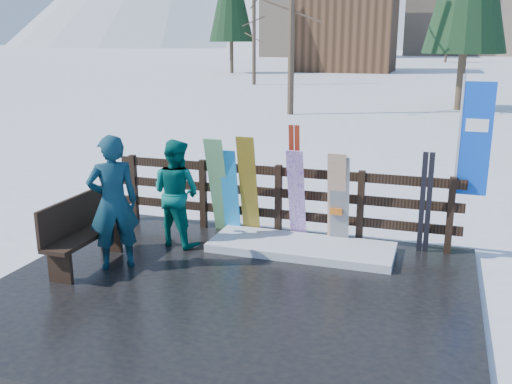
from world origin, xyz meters
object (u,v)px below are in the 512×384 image
(person_front, at_px, (113,203))
(rental_flag, at_px, (471,146))
(snowboard_4, at_px, (339,202))
(bench, at_px, (81,230))
(snowboard_3, at_px, (297,196))
(snowboard_2, at_px, (248,187))
(snowboard_0, at_px, (230,192))
(person_back, at_px, (176,193))
(snowboard_1, at_px, (218,186))
(snowboard_5, at_px, (337,200))

(person_front, bearing_deg, rental_flag, 164.02)
(snowboard_4, relative_size, person_front, 0.76)
(bench, relative_size, snowboard_3, 0.98)
(snowboard_2, xyz_separation_m, snowboard_4, (1.44, -0.00, -0.12))
(snowboard_0, xyz_separation_m, snowboard_3, (1.09, -0.00, 0.04))
(snowboard_0, distance_m, person_back, 0.92)
(snowboard_1, height_order, person_back, person_back)
(snowboard_3, height_order, snowboard_5, snowboard_3)
(bench, relative_size, snowboard_0, 1.05)
(rental_flag, height_order, person_front, rental_flag)
(snowboard_4, xyz_separation_m, person_back, (-2.37, -0.67, 0.12))
(snowboard_3, height_order, person_front, person_front)
(person_back, bearing_deg, snowboard_3, -145.68)
(snowboard_3, bearing_deg, snowboard_2, 180.00)
(bench, relative_size, person_back, 0.92)
(snowboard_0, height_order, person_back, person_back)
(bench, distance_m, person_front, 0.64)
(snowboard_3, distance_m, snowboard_5, 0.62)
(bench, distance_m, snowboard_1, 2.29)
(snowboard_1, xyz_separation_m, snowboard_2, (0.51, 0.00, 0.02))
(rental_flag, xyz_separation_m, person_front, (-4.54, -2.05, -0.68))
(snowboard_1, height_order, snowboard_5, snowboard_1)
(bench, bearing_deg, snowboard_4, 29.95)
(snowboard_2, xyz_separation_m, person_front, (-1.32, -1.78, 0.11))
(snowboard_0, bearing_deg, snowboard_4, -0.00)
(bench, relative_size, rental_flag, 0.58)
(snowboard_3, bearing_deg, snowboard_4, -0.00)
(snowboard_4, height_order, person_back, person_back)
(bench, height_order, snowboard_2, snowboard_2)
(bench, relative_size, snowboard_2, 0.90)
(snowboard_2, distance_m, snowboard_3, 0.78)
(snowboard_2, bearing_deg, snowboard_0, 180.00)
(snowboard_4, height_order, snowboard_5, snowboard_5)
(snowboard_5, distance_m, person_front, 3.25)
(snowboard_5, height_order, person_back, person_back)
(snowboard_2, height_order, rental_flag, rental_flag)
(rental_flag, bearing_deg, person_front, -155.75)
(snowboard_3, distance_m, rental_flag, 2.61)
(snowboard_0, xyz_separation_m, person_back, (-0.62, -0.67, 0.11))
(snowboard_0, bearing_deg, person_front, -119.66)
(snowboard_4, distance_m, snowboard_5, 0.05)
(snowboard_2, xyz_separation_m, person_back, (-0.93, -0.67, -0.00))
(snowboard_1, height_order, snowboard_4, snowboard_1)
(snowboard_4, height_order, person_front, person_front)
(snowboard_2, xyz_separation_m, snowboard_5, (1.40, 0.00, -0.09))
(snowboard_1, distance_m, snowboard_2, 0.51)
(snowboard_3, relative_size, rental_flag, 0.59)
(snowboard_5, bearing_deg, rental_flag, 8.42)
(snowboard_2, relative_size, snowboard_5, 1.14)
(person_front, bearing_deg, bench, -29.52)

